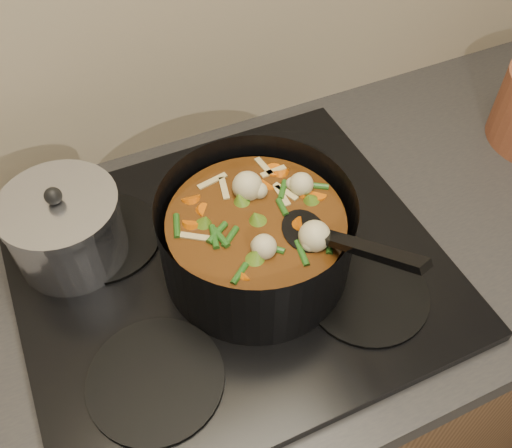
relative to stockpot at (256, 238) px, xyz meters
name	(u,v)px	position (x,y,z in m)	size (l,w,h in m)	color
counter	(238,394)	(-0.04, 0.02, -0.54)	(2.64, 0.64, 0.91)	brown
stovetop	(230,268)	(-0.04, 0.02, -0.07)	(0.62, 0.54, 0.03)	black
stockpot	(256,238)	(0.00, 0.00, 0.00)	(0.30, 0.36, 0.20)	black
saucepan	(66,228)	(-0.24, 0.14, -0.01)	(0.17, 0.17, 0.14)	silver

